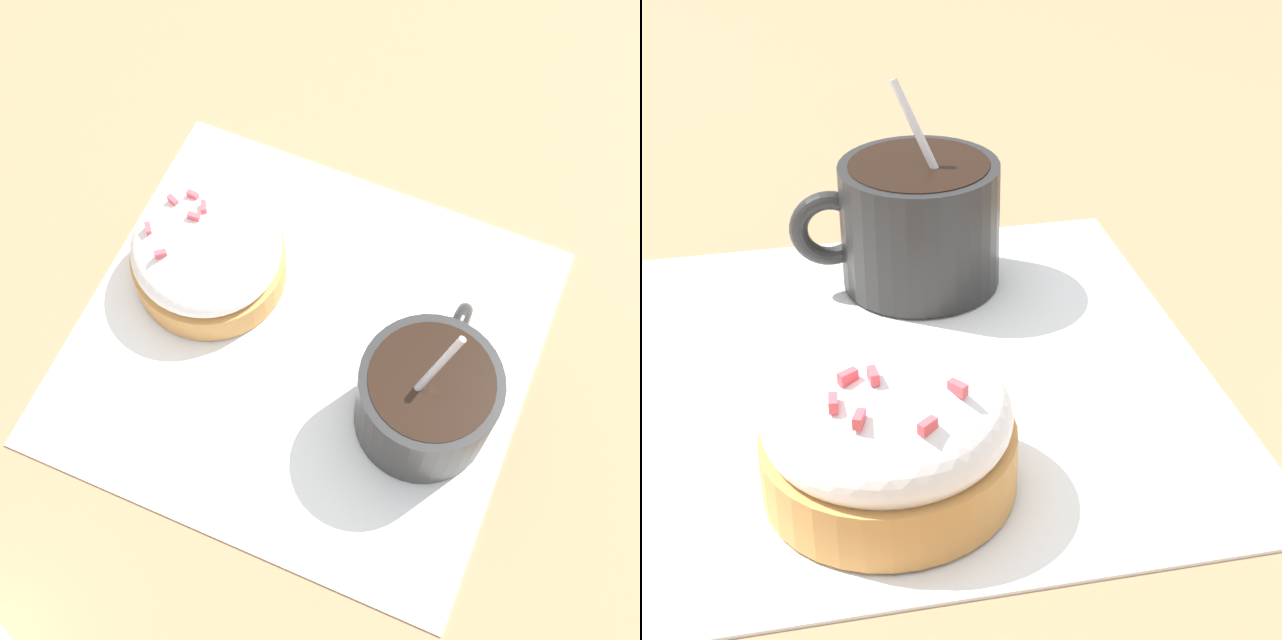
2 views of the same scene
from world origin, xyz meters
TOP-DOWN VIEW (x-y plane):
  - ground_plane at (0.00, 0.00)m, footprint 3.00×3.00m
  - paper_napkin at (0.00, 0.00)m, footprint 0.30×0.28m
  - coffee_cup at (0.08, -0.00)m, footprint 0.08×0.10m
  - frosted_pastry at (-0.07, 0.01)m, footprint 0.09×0.09m

SIDE VIEW (x-z plane):
  - ground_plane at x=0.00m, z-range 0.00..0.00m
  - paper_napkin at x=0.00m, z-range 0.00..0.00m
  - frosted_pastry at x=-0.07m, z-range 0.00..0.06m
  - coffee_cup at x=0.08m, z-range -0.01..0.09m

